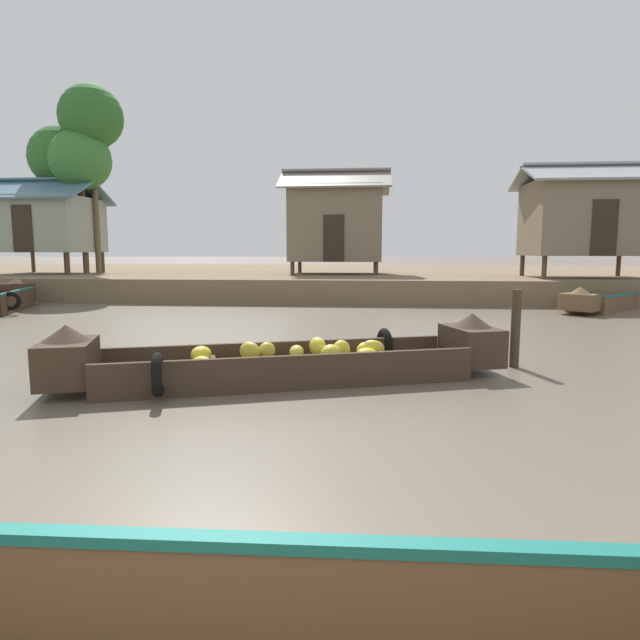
% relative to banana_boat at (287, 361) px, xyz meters
% --- Properties ---
extents(ground_plane, '(300.00, 300.00, 0.00)m').
position_rel_banana_boat_xyz_m(ground_plane, '(0.22, 4.01, -0.28)').
color(ground_plane, '#665B4C').
extents(riverbank_strip, '(160.00, 20.00, 0.81)m').
position_rel_banana_boat_xyz_m(riverbank_strip, '(0.22, 20.12, 0.13)').
color(riverbank_strip, '#756047').
rests_on(riverbank_strip, ground).
extents(banana_boat, '(6.06, 2.79, 0.85)m').
position_rel_banana_boat_xyz_m(banana_boat, '(0.00, 0.00, 0.00)').
color(banana_boat, '#3D2D21').
rests_on(banana_boat, ground).
extents(fishing_skiff_distant, '(4.02, 4.31, 0.78)m').
position_rel_banana_boat_xyz_m(fishing_skiff_distant, '(8.33, 9.83, -0.00)').
color(fishing_skiff_distant, brown).
rests_on(fishing_skiff_distant, ground).
extents(stilt_house_left, '(4.31, 3.67, 3.89)m').
position_rel_banana_boat_xyz_m(stilt_house_left, '(-12.12, 14.32, 2.59)').
color(stilt_house_left, '#4C3826').
rests_on(stilt_house_left, riverbank_strip).
extents(stilt_house_mid_left, '(4.38, 3.19, 4.22)m').
position_rel_banana_boat_xyz_m(stilt_house_mid_left, '(-0.24, 15.18, 2.61)').
color(stilt_house_mid_left, '#4C3826').
rests_on(stilt_house_mid_left, riverbank_strip).
extents(stilt_house_mid_right, '(4.58, 3.45, 3.94)m').
position_rel_banana_boat_xyz_m(stilt_house_mid_right, '(8.64, 12.65, 2.64)').
color(stilt_house_mid_right, '#4C3826').
rests_on(stilt_house_mid_right, riverbank_strip).
extents(palm_tree_near, '(2.58, 2.58, 6.12)m').
position_rel_banana_boat_xyz_m(palm_tree_near, '(-11.84, 15.17, 5.33)').
color(palm_tree_near, brown).
rests_on(palm_tree_near, riverbank_strip).
extents(palm_tree_mid, '(2.46, 2.46, 5.86)m').
position_rel_banana_boat_xyz_m(palm_tree_mid, '(-10.66, 14.58, 5.12)').
color(palm_tree_mid, brown).
rests_on(palm_tree_mid, riverbank_strip).
extents(palm_tree_far, '(2.55, 2.55, 7.63)m').
position_rel_banana_boat_xyz_m(palm_tree_far, '(-10.22, 14.80, 6.82)').
color(palm_tree_far, brown).
rests_on(palm_tree_far, riverbank_strip).
extents(mooring_post, '(0.14, 0.14, 1.18)m').
position_rel_banana_boat_xyz_m(mooring_post, '(3.29, 1.17, 0.31)').
color(mooring_post, '#423323').
rests_on(mooring_post, ground).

